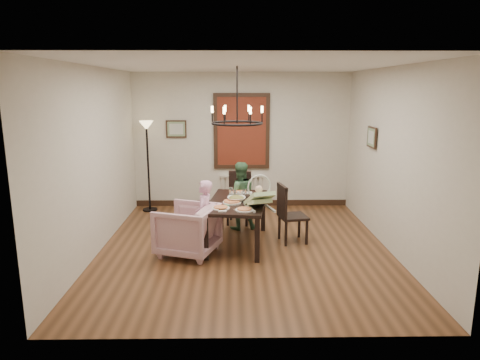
{
  "coord_description": "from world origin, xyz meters",
  "views": [
    {
      "loc": [
        -0.17,
        -6.39,
        2.48
      ],
      "look_at": [
        -0.07,
        0.23,
        1.05
      ],
      "focal_mm": 32.0,
      "sensor_mm": 36.0,
      "label": 1
    }
  ],
  "objects_px": {
    "dining_table": "(237,206)",
    "elderly_woman": "(204,222)",
    "drinking_glass": "(234,195)",
    "floor_lamp": "(148,168)",
    "chair_far": "(239,198)",
    "chair_right": "(293,213)",
    "baby_bouncer": "(259,197)",
    "seated_man": "(240,201)",
    "armchair": "(188,230)"
  },
  "relations": [
    {
      "from": "dining_table",
      "to": "baby_bouncer",
      "type": "relative_size",
      "value": 3.07
    },
    {
      "from": "chair_right",
      "to": "floor_lamp",
      "type": "bearing_deg",
      "value": 43.65
    },
    {
      "from": "dining_table",
      "to": "seated_man",
      "type": "distance_m",
      "value": 0.79
    },
    {
      "from": "seated_man",
      "to": "floor_lamp",
      "type": "xyz_separation_m",
      "value": [
        -1.84,
        1.19,
        0.4
      ]
    },
    {
      "from": "seated_man",
      "to": "drinking_glass",
      "type": "distance_m",
      "value": 0.73
    },
    {
      "from": "seated_man",
      "to": "floor_lamp",
      "type": "bearing_deg",
      "value": -44.03
    },
    {
      "from": "chair_far",
      "to": "baby_bouncer",
      "type": "height_order",
      "value": "baby_bouncer"
    },
    {
      "from": "elderly_woman",
      "to": "drinking_glass",
      "type": "relative_size",
      "value": 6.31
    },
    {
      "from": "chair_far",
      "to": "armchair",
      "type": "relative_size",
      "value": 1.15
    },
    {
      "from": "chair_far",
      "to": "floor_lamp",
      "type": "xyz_separation_m",
      "value": [
        -1.82,
        0.88,
        0.42
      ]
    },
    {
      "from": "armchair",
      "to": "drinking_glass",
      "type": "height_order",
      "value": "drinking_glass"
    },
    {
      "from": "dining_table",
      "to": "floor_lamp",
      "type": "xyz_separation_m",
      "value": [
        -1.79,
        1.97,
        0.26
      ]
    },
    {
      "from": "elderly_woman",
      "to": "drinking_glass",
      "type": "distance_m",
      "value": 0.7
    },
    {
      "from": "dining_table",
      "to": "seated_man",
      "type": "xyz_separation_m",
      "value": [
        0.05,
        0.78,
        -0.13
      ]
    },
    {
      "from": "chair_far",
      "to": "armchair",
      "type": "xyz_separation_m",
      "value": [
        -0.79,
        -1.5,
        -0.1
      ]
    },
    {
      "from": "seated_man",
      "to": "drinking_glass",
      "type": "xyz_separation_m",
      "value": [
        -0.1,
        -0.66,
        0.29
      ]
    },
    {
      "from": "dining_table",
      "to": "baby_bouncer",
      "type": "xyz_separation_m",
      "value": [
        0.32,
        -0.45,
        0.26
      ]
    },
    {
      "from": "chair_far",
      "to": "drinking_glass",
      "type": "relative_size",
      "value": 6.53
    },
    {
      "from": "seated_man",
      "to": "baby_bouncer",
      "type": "xyz_separation_m",
      "value": [
        0.28,
        -1.23,
        0.39
      ]
    },
    {
      "from": "dining_table",
      "to": "drinking_glass",
      "type": "relative_size",
      "value": 11.11
    },
    {
      "from": "dining_table",
      "to": "chair_far",
      "type": "distance_m",
      "value": 1.11
    },
    {
      "from": "chair_right",
      "to": "armchair",
      "type": "xyz_separation_m",
      "value": [
        -1.67,
        -0.5,
        -0.11
      ]
    },
    {
      "from": "chair_right",
      "to": "baby_bouncer",
      "type": "xyz_separation_m",
      "value": [
        -0.59,
        -0.54,
        0.41
      ]
    },
    {
      "from": "dining_table",
      "to": "armchair",
      "type": "distance_m",
      "value": 0.9
    },
    {
      "from": "chair_right",
      "to": "seated_man",
      "type": "bearing_deg",
      "value": 40.0
    },
    {
      "from": "drinking_glass",
      "to": "dining_table",
      "type": "bearing_deg",
      "value": -64.74
    },
    {
      "from": "drinking_glass",
      "to": "armchair",
      "type": "bearing_deg",
      "value": -143.28
    },
    {
      "from": "dining_table",
      "to": "drinking_glass",
      "type": "bearing_deg",
      "value": 122.63
    },
    {
      "from": "armchair",
      "to": "baby_bouncer",
      "type": "relative_size",
      "value": 1.57
    },
    {
      "from": "dining_table",
      "to": "chair_far",
      "type": "xyz_separation_m",
      "value": [
        0.03,
        1.09,
        -0.16
      ]
    },
    {
      "from": "dining_table",
      "to": "elderly_woman",
      "type": "bearing_deg",
      "value": -141.55
    },
    {
      "from": "chair_right",
      "to": "drinking_glass",
      "type": "xyz_separation_m",
      "value": [
        -0.97,
        0.02,
        0.31
      ]
    },
    {
      "from": "chair_far",
      "to": "elderly_woman",
      "type": "bearing_deg",
      "value": -101.99
    },
    {
      "from": "floor_lamp",
      "to": "drinking_glass",
      "type": "bearing_deg",
      "value": -46.93
    },
    {
      "from": "armchair",
      "to": "floor_lamp",
      "type": "bearing_deg",
      "value": -137.49
    },
    {
      "from": "dining_table",
      "to": "floor_lamp",
      "type": "height_order",
      "value": "floor_lamp"
    },
    {
      "from": "dining_table",
      "to": "elderly_woman",
      "type": "height_order",
      "value": "elderly_woman"
    },
    {
      "from": "drinking_glass",
      "to": "floor_lamp",
      "type": "xyz_separation_m",
      "value": [
        -1.73,
        1.85,
        0.1
      ]
    },
    {
      "from": "dining_table",
      "to": "baby_bouncer",
      "type": "bearing_deg",
      "value": -46.6
    },
    {
      "from": "dining_table",
      "to": "floor_lamp",
      "type": "bearing_deg",
      "value": 139.59
    },
    {
      "from": "elderly_woman",
      "to": "baby_bouncer",
      "type": "height_order",
      "value": "baby_bouncer"
    },
    {
      "from": "drinking_glass",
      "to": "baby_bouncer",
      "type": "bearing_deg",
      "value": -56.02
    },
    {
      "from": "dining_table",
      "to": "elderly_woman",
      "type": "distance_m",
      "value": 0.62
    },
    {
      "from": "chair_right",
      "to": "dining_table",
      "type": "bearing_deg",
      "value": 84.35
    },
    {
      "from": "chair_right",
      "to": "armchair",
      "type": "relative_size",
      "value": 1.16
    },
    {
      "from": "chair_right",
      "to": "elderly_woman",
      "type": "height_order",
      "value": "chair_right"
    },
    {
      "from": "chair_far",
      "to": "seated_man",
      "type": "relative_size",
      "value": 0.96
    },
    {
      "from": "armchair",
      "to": "dining_table",
      "type": "bearing_deg",
      "value": 137.26
    },
    {
      "from": "armchair",
      "to": "floor_lamp",
      "type": "distance_m",
      "value": 2.64
    },
    {
      "from": "armchair",
      "to": "drinking_glass",
      "type": "distance_m",
      "value": 0.97
    }
  ]
}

